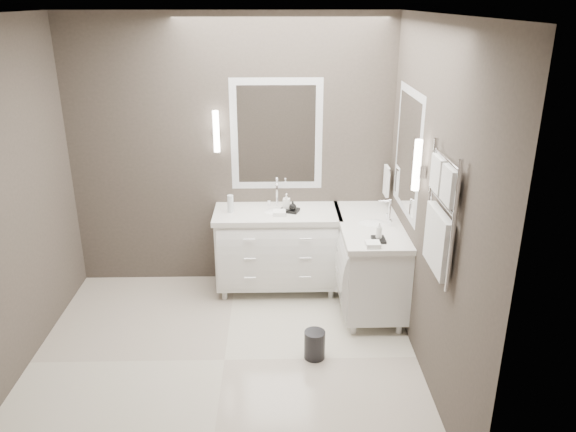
{
  "coord_description": "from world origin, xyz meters",
  "views": [
    {
      "loc": [
        0.44,
        -3.91,
        2.8
      ],
      "look_at": [
        0.54,
        0.7,
        1.0
      ],
      "focal_mm": 35.0,
      "sensor_mm": 36.0,
      "label": 1
    }
  ],
  "objects_px": {
    "vanity_right": "(369,258)",
    "towel_ladder": "(440,220)",
    "vanity_back": "(277,245)",
    "waste_bin": "(315,345)"
  },
  "relations": [
    {
      "from": "vanity_back",
      "to": "towel_ladder",
      "type": "bearing_deg",
      "value": -55.9
    },
    {
      "from": "waste_bin",
      "to": "towel_ladder",
      "type": "bearing_deg",
      "value": -27.65
    },
    {
      "from": "vanity_back",
      "to": "towel_ladder",
      "type": "distance_m",
      "value": 2.16
    },
    {
      "from": "vanity_back",
      "to": "vanity_right",
      "type": "xyz_separation_m",
      "value": [
        0.88,
        -0.33,
        0.0
      ]
    },
    {
      "from": "vanity_right",
      "to": "towel_ladder",
      "type": "height_order",
      "value": "towel_ladder"
    },
    {
      "from": "towel_ladder",
      "to": "waste_bin",
      "type": "bearing_deg",
      "value": 152.35
    },
    {
      "from": "towel_ladder",
      "to": "vanity_back",
      "type": "bearing_deg",
      "value": 124.1
    },
    {
      "from": "vanity_right",
      "to": "towel_ladder",
      "type": "distance_m",
      "value": 1.6
    },
    {
      "from": "vanity_right",
      "to": "waste_bin",
      "type": "relative_size",
      "value": 5.07
    },
    {
      "from": "towel_ladder",
      "to": "waste_bin",
      "type": "distance_m",
      "value": 1.56
    }
  ]
}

